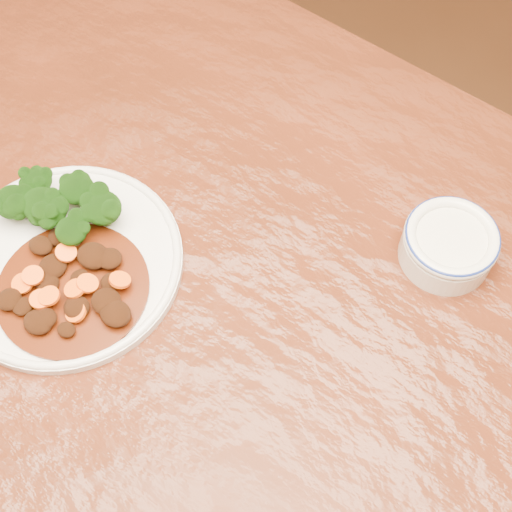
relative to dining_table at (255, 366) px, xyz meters
The scene contains 6 objects.
ground 0.67m from the dining_table, ahead, with size 4.00×4.00×0.00m, color #472511.
dining_table is the anchor object (origin of this frame).
dinner_plate 0.25m from the dining_table, behind, with size 0.26×0.26×0.02m.
broccoli_florets 0.29m from the dining_table, behind, with size 0.13×0.09×0.05m.
mince_stew 0.23m from the dining_table, 162.48° to the right, with size 0.17×0.17×0.03m.
dip_bowl 0.26m from the dining_table, 57.84° to the left, with size 0.11×0.11×0.05m.
Camera 1 is at (0.17, -0.26, 1.46)m, focal length 50.00 mm.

